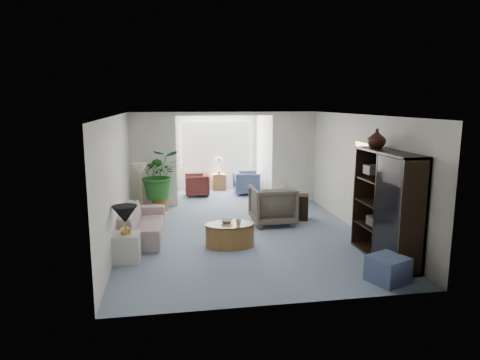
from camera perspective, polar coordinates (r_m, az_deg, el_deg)
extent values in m
plane|color=#8A9FB6|center=(8.91, 0.65, -7.67)|extent=(6.00, 6.00, 0.00)
plane|color=#8A9FB6|center=(12.83, -2.60, -2.06)|extent=(2.60, 2.60, 0.00)
cube|color=white|center=(11.44, -11.47, 2.59)|extent=(1.20, 0.12, 2.50)
cube|color=white|center=(11.93, 7.11, 3.03)|extent=(1.20, 0.12, 2.50)
cube|color=white|center=(11.44, -2.02, 8.82)|extent=(2.60, 0.12, 0.10)
cube|color=white|center=(13.67, -3.21, 4.65)|extent=(2.20, 0.02, 1.50)
cube|color=white|center=(13.64, -3.19, 4.63)|extent=(2.20, 0.02, 1.50)
cube|color=beige|center=(9.20, 16.06, 3.36)|extent=(0.04, 0.50, 0.40)
imported|color=#B5A899|center=(9.08, -12.88, -5.55)|extent=(0.92, 2.15, 0.62)
cube|color=silver|center=(7.82, -14.88, -8.69)|extent=(0.47, 0.47, 0.50)
cone|color=black|center=(7.65, -15.08, -4.44)|extent=(0.44, 0.44, 0.30)
cone|color=beige|center=(10.00, -13.14, 1.42)|extent=(0.36, 0.36, 0.28)
cylinder|color=#996837|center=(8.34, -1.35, -7.32)|extent=(1.04, 1.04, 0.45)
imported|color=beige|center=(8.35, -1.80, -5.47)|extent=(0.26, 0.26, 0.06)
imported|color=beige|center=(8.18, -0.21, -5.64)|extent=(0.12, 0.12, 0.10)
imported|color=#676051|center=(9.81, 4.35, -3.31)|extent=(0.95, 0.98, 0.89)
cube|color=black|center=(10.31, 7.73, -3.56)|extent=(0.59, 0.53, 0.59)
cube|color=black|center=(7.92, 18.93, -3.30)|extent=(0.46, 1.74, 1.93)
imported|color=black|center=(8.18, 17.73, 5.30)|extent=(0.34, 0.34, 0.35)
cube|color=slate|center=(7.14, 19.10, -11.17)|extent=(0.67, 0.67, 0.41)
cylinder|color=#A3602F|center=(11.20, -10.58, -3.23)|extent=(0.40, 0.40, 0.32)
imported|color=#236322|center=(11.04, -10.72, 0.79)|extent=(1.15, 0.99, 1.27)
imported|color=slate|center=(12.95, 0.88, -0.38)|extent=(0.77, 0.75, 0.69)
imported|color=#53221C|center=(12.77, -5.75, -0.67)|extent=(0.73, 0.71, 0.65)
cube|color=#996837|center=(13.59, -2.81, -0.26)|extent=(0.43, 0.34, 0.51)
cube|color=black|center=(7.55, 20.28, -6.59)|extent=(0.30, 0.26, 0.16)
cube|color=#2A2420|center=(7.39, 20.52, 0.22)|extent=(0.30, 0.26, 0.16)
cube|color=#474542|center=(7.66, 19.51, -2.81)|extent=(0.30, 0.26, 0.16)
cube|color=#474543|center=(8.17, 17.39, 1.32)|extent=(0.30, 0.26, 0.16)
cube|color=#312F2C|center=(8.15, 17.77, -5.19)|extent=(0.30, 0.26, 0.16)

